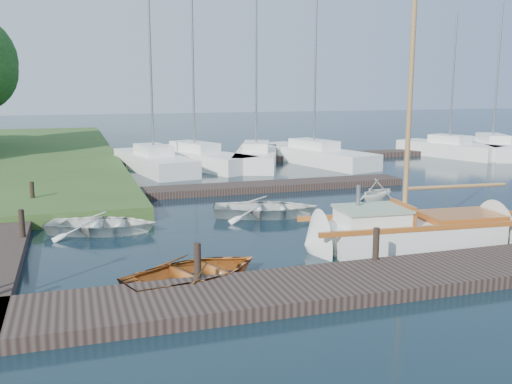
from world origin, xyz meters
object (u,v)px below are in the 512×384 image
object	(u,v)px
mooring_post_5	(32,192)
tender_d	(378,190)
marina_boat_0	(154,160)
marina_boat_1	(195,157)
mooring_post_4	(22,223)
dinghy	(195,268)
tender_c	(266,206)
marina_boat_6	(449,148)
sailboat	(415,234)
marina_boat_2	(256,156)
tender_a	(102,222)
mooring_post_1	(198,261)
marina_boat_7	(492,146)
mooring_post_2	(376,244)
marina_boat_3	(314,154)

from	to	relation	value
mooring_post_5	tender_d	bearing A→B (deg)	-12.07
marina_boat_0	marina_boat_1	distance (m)	2.61
mooring_post_4	dinghy	xyz separation A→B (m)	(4.04, -4.50, -0.35)
tender_c	marina_boat_6	distance (m)	21.27
sailboat	marina_boat_2	xyz separation A→B (m)	(0.75, 17.13, 0.24)
mooring_post_4	dinghy	distance (m)	6.06
mooring_post_5	marina_boat_6	world-z (taller)	marina_boat_6
tender_d	marina_boat_1	distance (m)	13.31
tender_a	sailboat	bearing A→B (deg)	-98.26
mooring_post_1	marina_boat_2	distance (m)	20.27
mooring_post_1	sailboat	world-z (taller)	sailboat
dinghy	marina_boat_1	bearing A→B (deg)	-31.13
tender_a	tender_c	xyz separation A→B (m)	(5.64, 0.59, 0.03)
marina_boat_6	marina_boat_7	distance (m)	3.23
dinghy	tender_d	distance (m)	11.03
sailboat	tender_a	size ratio (longest dim) A/B	2.87
tender_d	tender_c	bearing A→B (deg)	65.68
tender_c	marina_boat_6	world-z (taller)	marina_boat_6
mooring_post_1	mooring_post_5	distance (m)	10.77
marina_boat_6	tender_d	bearing A→B (deg)	115.12
mooring_post_5	mooring_post_4	bearing A→B (deg)	-90.00
sailboat	tender_c	xyz separation A→B (m)	(-2.88, 4.88, 0.04)
mooring_post_5	marina_boat_6	xyz separation A→B (m)	(24.90, 9.32, -0.14)
dinghy	marina_boat_0	world-z (taller)	marina_boat_0
sailboat	marina_boat_1	distance (m)	18.25
mooring_post_1	marina_boat_2	world-z (taller)	marina_boat_2
tender_d	dinghy	bearing A→B (deg)	95.37
mooring_post_1	tender_c	size ratio (longest dim) A/B	0.22
mooring_post_5	marina_boat_2	distance (m)	14.50
mooring_post_4	mooring_post_5	bearing A→B (deg)	90.00
sailboat	dinghy	xyz separation A→B (m)	(-6.71, -1.20, 0.01)
mooring_post_4	dinghy	size ratio (longest dim) A/B	0.23
sailboat	marina_boat_7	distance (m)	24.56
marina_boat_2	mooring_post_4	bearing A→B (deg)	161.29
mooring_post_1	tender_c	bearing A→B (deg)	59.50
marina_boat_0	marina_boat_6	distance (m)	19.23
tender_d	marina_boat_0	xyz separation A→B (m)	(-7.08, 11.59, 0.01)
mooring_post_2	marina_boat_2	distance (m)	19.07
sailboat	tender_a	bearing A→B (deg)	157.94
tender_d	marina_boat_6	bearing A→B (deg)	-77.74
marina_boat_2	sailboat	bearing A→B (deg)	-161.47
tender_d	tender_a	bearing A→B (deg)	64.51
mooring_post_2	tender_d	bearing A→B (deg)	59.69
tender_a	mooring_post_4	bearing A→B (deg)	132.16
mooring_post_2	dinghy	size ratio (longest dim) A/B	0.23
sailboat	dinghy	bearing A→B (deg)	-165.25
marina_boat_2	marina_boat_7	xyz separation A→B (m)	(16.61, 0.24, -0.01)
tender_c	marina_boat_0	bearing A→B (deg)	27.42
mooring_post_4	marina_boat_1	bearing A→B (deg)	61.17
marina_boat_1	marina_boat_3	distance (m)	7.07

